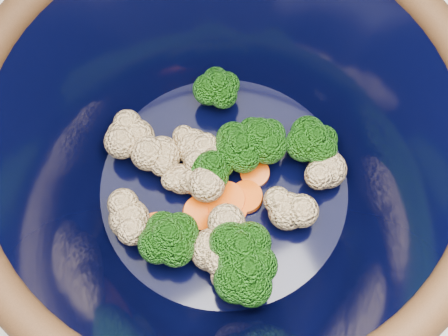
% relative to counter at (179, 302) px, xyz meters
% --- Properties ---
extents(counter, '(1.20, 1.20, 0.90)m').
position_rel_counter_xyz_m(counter, '(0.00, 0.00, 0.00)').
color(counter, white).
rests_on(counter, ground).
extents(mixing_bowl, '(0.40, 0.40, 0.17)m').
position_rel_counter_xyz_m(mixing_bowl, '(0.06, -0.03, 0.54)').
color(mixing_bowl, black).
rests_on(mixing_bowl, counter).
extents(vegetable_pile, '(0.20, 0.20, 0.05)m').
position_rel_counter_xyz_m(vegetable_pile, '(0.06, -0.04, 0.51)').
color(vegetable_pile, '#608442').
rests_on(vegetable_pile, mixing_bowl).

